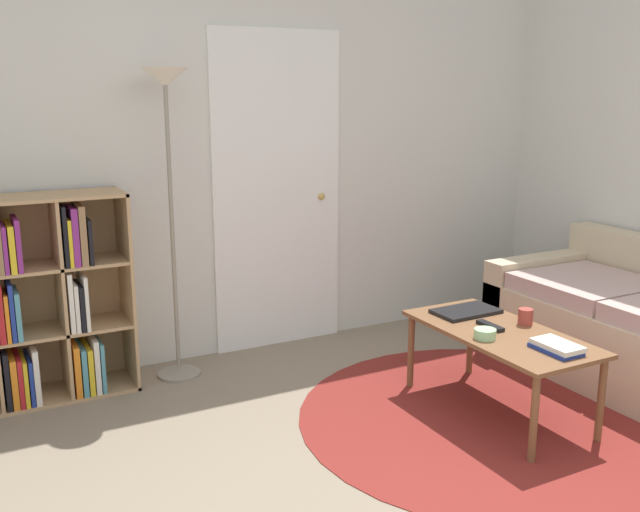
{
  "coord_description": "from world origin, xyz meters",
  "views": [
    {
      "loc": [
        -1.69,
        -1.57,
        1.64
      ],
      "look_at": [
        -0.13,
        1.37,
        0.85
      ],
      "focal_mm": 40.0,
      "sensor_mm": 36.0,
      "label": 1
    }
  ],
  "objects_px": {
    "coffee_table": "(500,339)",
    "bowl": "(485,334)",
    "floor_lamp": "(167,131)",
    "laptop": "(466,311)",
    "cup": "(525,317)",
    "bookshelf": "(17,308)"
  },
  "relations": [
    {
      "from": "coffee_table",
      "to": "laptop",
      "type": "distance_m",
      "value": 0.32
    },
    {
      "from": "coffee_table",
      "to": "bowl",
      "type": "height_order",
      "value": "bowl"
    },
    {
      "from": "floor_lamp",
      "to": "bowl",
      "type": "height_order",
      "value": "floor_lamp"
    },
    {
      "from": "floor_lamp",
      "to": "coffee_table",
      "type": "bearing_deg",
      "value": -43.55
    },
    {
      "from": "bookshelf",
      "to": "laptop",
      "type": "xyz_separation_m",
      "value": [
        2.17,
        -0.98,
        -0.07
      ]
    },
    {
      "from": "floor_lamp",
      "to": "coffee_table",
      "type": "height_order",
      "value": "floor_lamp"
    },
    {
      "from": "bookshelf",
      "to": "bowl",
      "type": "distance_m",
      "value": 2.4
    },
    {
      "from": "floor_lamp",
      "to": "bowl",
      "type": "distance_m",
      "value": 1.98
    },
    {
      "from": "coffee_table",
      "to": "bowl",
      "type": "xyz_separation_m",
      "value": [
        -0.15,
        -0.05,
        0.07
      ]
    },
    {
      "from": "bowl",
      "to": "cup",
      "type": "bearing_deg",
      "value": 11.69
    },
    {
      "from": "coffee_table",
      "to": "cup",
      "type": "bearing_deg",
      "value": 4.72
    },
    {
      "from": "laptop",
      "to": "bowl",
      "type": "xyz_separation_m",
      "value": [
        -0.18,
        -0.36,
        0.01
      ]
    },
    {
      "from": "laptop",
      "to": "bowl",
      "type": "relative_size",
      "value": 3.3
    },
    {
      "from": "laptop",
      "to": "cup",
      "type": "bearing_deg",
      "value": -63.8
    },
    {
      "from": "bookshelf",
      "to": "coffee_table",
      "type": "distance_m",
      "value": 2.5
    },
    {
      "from": "floor_lamp",
      "to": "laptop",
      "type": "distance_m",
      "value": 1.89
    },
    {
      "from": "bookshelf",
      "to": "cup",
      "type": "height_order",
      "value": "bookshelf"
    },
    {
      "from": "coffee_table",
      "to": "bowl",
      "type": "relative_size",
      "value": 9.52
    },
    {
      "from": "coffee_table",
      "to": "bowl",
      "type": "bearing_deg",
      "value": -160.32
    },
    {
      "from": "coffee_table",
      "to": "bowl",
      "type": "distance_m",
      "value": 0.17
    },
    {
      "from": "bookshelf",
      "to": "floor_lamp",
      "type": "distance_m",
      "value": 1.22
    },
    {
      "from": "bookshelf",
      "to": "cup",
      "type": "distance_m",
      "value": 2.65
    }
  ]
}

